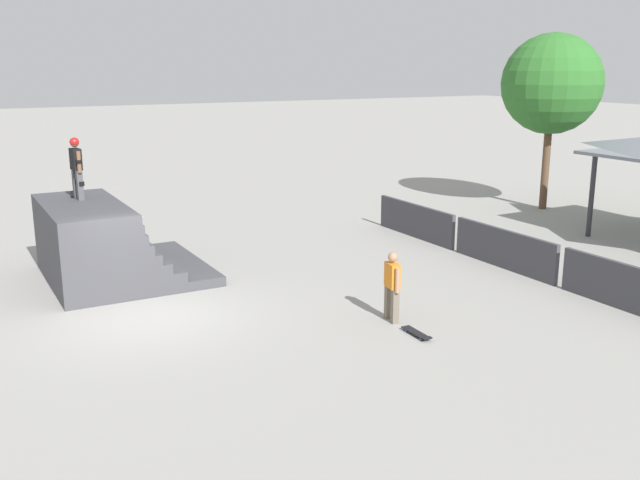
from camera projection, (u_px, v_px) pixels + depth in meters
ground_plane at (149, 316)px, 15.57m from camera, size 160.00×160.00×0.00m
quarter_pipe_ramp at (101, 247)px, 18.02m from camera, size 4.14×3.84×2.00m
skater_on_deck at (76, 164)px, 17.97m from camera, size 0.68×0.25×1.57m
skateboard_on_deck at (75, 194)px, 18.62m from camera, size 0.82×0.31×0.09m
bystander_walking at (392, 283)px, 15.12m from camera, size 0.61×0.27×1.52m
skateboard_on_ground at (417, 333)px, 14.44m from camera, size 0.84×0.22×0.09m
barrier_fence at (504, 249)px, 19.16m from camera, size 11.75×0.12×1.05m
tree_far_back at (552, 84)px, 25.96m from camera, size 3.65×3.65×6.47m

